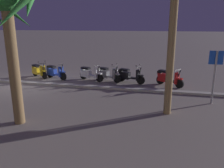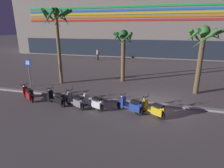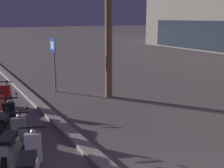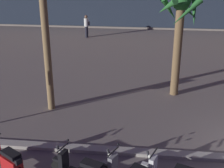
{
  "view_description": "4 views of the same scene",
  "coord_description": "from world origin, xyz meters",
  "px_view_note": "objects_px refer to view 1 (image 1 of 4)",
  "views": [
    {
      "loc": [
        -8.01,
        11.53,
        3.54
      ],
      "look_at": [
        -5.77,
        1.68,
        0.81
      ],
      "focal_mm": 35.97,
      "sensor_mm": 36.0,
      "label": 1
    },
    {
      "loc": [
        0.27,
        -11.55,
        4.88
      ],
      "look_at": [
        -2.77,
        -0.08,
        1.18
      ],
      "focal_mm": 29.14,
      "sensor_mm": 36.0,
      "label": 2
    },
    {
      "loc": [
        1.46,
        -2.89,
        3.28
      ],
      "look_at": [
        -5.76,
        1.38,
        1.26
      ],
      "focal_mm": 44.16,
      "sensor_mm": 36.0,
      "label": 3
    },
    {
      "loc": [
        -4.42,
        -8.9,
        6.05
      ],
      "look_at": [
        -5.78,
        3.42,
        0.96
      ],
      "focal_mm": 50.24,
      "sensor_mm": 36.0,
      "label": 4
    }
  ],
  "objects_px": {
    "palm_tree_by_mall_entrance": "(9,27)",
    "scooter_yellow_second_in_line": "(38,71)",
    "scooter_black_far_back": "(129,75)",
    "scooter_blue_gap_after_mid": "(55,72)",
    "crossing_sign": "(215,71)",
    "scooter_red_mid_centre": "(168,78)",
    "scooter_white_lead_nearest": "(89,74)",
    "scooter_grey_mid_rear": "(107,74)"
  },
  "relations": [
    {
      "from": "scooter_white_lead_nearest",
      "to": "scooter_yellow_second_in_line",
      "type": "distance_m",
      "value": 3.64
    },
    {
      "from": "scooter_grey_mid_rear",
      "to": "scooter_black_far_back",
      "type": "bearing_deg",
      "value": 176.67
    },
    {
      "from": "scooter_yellow_second_in_line",
      "to": "scooter_black_far_back",
      "type": "bearing_deg",
      "value": 179.79
    },
    {
      "from": "scooter_white_lead_nearest",
      "to": "crossing_sign",
      "type": "bearing_deg",
      "value": 157.03
    },
    {
      "from": "scooter_red_mid_centre",
      "to": "scooter_yellow_second_in_line",
      "type": "bearing_deg",
      "value": -1.56
    },
    {
      "from": "scooter_red_mid_centre",
      "to": "scooter_blue_gap_after_mid",
      "type": "distance_m",
      "value": 7.23
    },
    {
      "from": "scooter_grey_mid_rear",
      "to": "palm_tree_by_mall_entrance",
      "type": "distance_m",
      "value": 7.56
    },
    {
      "from": "scooter_red_mid_centre",
      "to": "scooter_black_far_back",
      "type": "relative_size",
      "value": 0.88
    },
    {
      "from": "scooter_blue_gap_after_mid",
      "to": "crossing_sign",
      "type": "xyz_separation_m",
      "value": [
        -9.16,
        2.79,
        1.05
      ]
    },
    {
      "from": "scooter_blue_gap_after_mid",
      "to": "crossing_sign",
      "type": "bearing_deg",
      "value": 163.08
    },
    {
      "from": "scooter_red_mid_centre",
      "to": "scooter_white_lead_nearest",
      "type": "bearing_deg",
      "value": -2.27
    },
    {
      "from": "scooter_black_far_back",
      "to": "scooter_white_lead_nearest",
      "type": "height_order",
      "value": "scooter_black_far_back"
    },
    {
      "from": "scooter_white_lead_nearest",
      "to": "scooter_red_mid_centre",
      "type": "bearing_deg",
      "value": 177.73
    },
    {
      "from": "scooter_black_far_back",
      "to": "scooter_grey_mid_rear",
      "type": "height_order",
      "value": "same"
    },
    {
      "from": "scooter_white_lead_nearest",
      "to": "crossing_sign",
      "type": "distance_m",
      "value": 7.46
    },
    {
      "from": "scooter_black_far_back",
      "to": "scooter_grey_mid_rear",
      "type": "relative_size",
      "value": 1.06
    },
    {
      "from": "scooter_black_far_back",
      "to": "crossing_sign",
      "type": "height_order",
      "value": "crossing_sign"
    },
    {
      "from": "scooter_black_far_back",
      "to": "crossing_sign",
      "type": "bearing_deg",
      "value": 145.73
    },
    {
      "from": "scooter_yellow_second_in_line",
      "to": "palm_tree_by_mall_entrance",
      "type": "bearing_deg",
      "value": 115.19
    },
    {
      "from": "scooter_yellow_second_in_line",
      "to": "scooter_white_lead_nearest",
      "type": "bearing_deg",
      "value": 179.39
    },
    {
      "from": "crossing_sign",
      "to": "scooter_red_mid_centre",
      "type": "bearing_deg",
      "value": -54.29
    },
    {
      "from": "scooter_red_mid_centre",
      "to": "palm_tree_by_mall_entrance",
      "type": "xyz_separation_m",
      "value": [
        5.35,
        6.46,
        2.97
      ]
    },
    {
      "from": "scooter_black_far_back",
      "to": "scooter_blue_gap_after_mid",
      "type": "xyz_separation_m",
      "value": [
        4.91,
        0.11,
        0.0
      ]
    },
    {
      "from": "scooter_white_lead_nearest",
      "to": "palm_tree_by_mall_entrance",
      "type": "distance_m",
      "value": 7.31
    },
    {
      "from": "scooter_blue_gap_after_mid",
      "to": "scooter_yellow_second_in_line",
      "type": "bearing_deg",
      "value": -5.94
    },
    {
      "from": "scooter_white_lead_nearest",
      "to": "scooter_grey_mid_rear",
      "type": "bearing_deg",
      "value": -175.2
    },
    {
      "from": "scooter_white_lead_nearest",
      "to": "scooter_blue_gap_after_mid",
      "type": "distance_m",
      "value": 2.37
    },
    {
      "from": "scooter_black_far_back",
      "to": "palm_tree_by_mall_entrance",
      "type": "bearing_deg",
      "value": 65.55
    },
    {
      "from": "scooter_red_mid_centre",
      "to": "scooter_white_lead_nearest",
      "type": "distance_m",
      "value": 4.87
    },
    {
      "from": "scooter_yellow_second_in_line",
      "to": "palm_tree_by_mall_entrance",
      "type": "relative_size",
      "value": 0.33
    },
    {
      "from": "scooter_yellow_second_in_line",
      "to": "palm_tree_by_mall_entrance",
      "type": "height_order",
      "value": "palm_tree_by_mall_entrance"
    },
    {
      "from": "scooter_yellow_second_in_line",
      "to": "scooter_grey_mid_rear",
      "type": "bearing_deg",
      "value": -179.31
    },
    {
      "from": "palm_tree_by_mall_entrance",
      "to": "scooter_white_lead_nearest",
      "type": "bearing_deg",
      "value": -94.2
    },
    {
      "from": "scooter_black_far_back",
      "to": "scooter_blue_gap_after_mid",
      "type": "height_order",
      "value": "scooter_black_far_back"
    },
    {
      "from": "crossing_sign",
      "to": "scooter_grey_mid_rear",
      "type": "bearing_deg",
      "value": -27.83
    },
    {
      "from": "scooter_red_mid_centre",
      "to": "scooter_white_lead_nearest",
      "type": "xyz_separation_m",
      "value": [
        4.86,
        -0.19,
        -0.02
      ]
    },
    {
      "from": "scooter_grey_mid_rear",
      "to": "crossing_sign",
      "type": "height_order",
      "value": "crossing_sign"
    },
    {
      "from": "scooter_white_lead_nearest",
      "to": "palm_tree_by_mall_entrance",
      "type": "relative_size",
      "value": 0.37
    },
    {
      "from": "scooter_black_far_back",
      "to": "scooter_white_lead_nearest",
      "type": "xyz_separation_m",
      "value": [
        2.54,
        0.02,
        -0.0
      ]
    },
    {
      "from": "scooter_grey_mid_rear",
      "to": "crossing_sign",
      "type": "bearing_deg",
      "value": 152.17
    },
    {
      "from": "palm_tree_by_mall_entrance",
      "to": "scooter_yellow_second_in_line",
      "type": "bearing_deg",
      "value": -64.81
    },
    {
      "from": "scooter_white_lead_nearest",
      "to": "scooter_yellow_second_in_line",
      "type": "bearing_deg",
      "value": -0.61
    }
  ]
}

